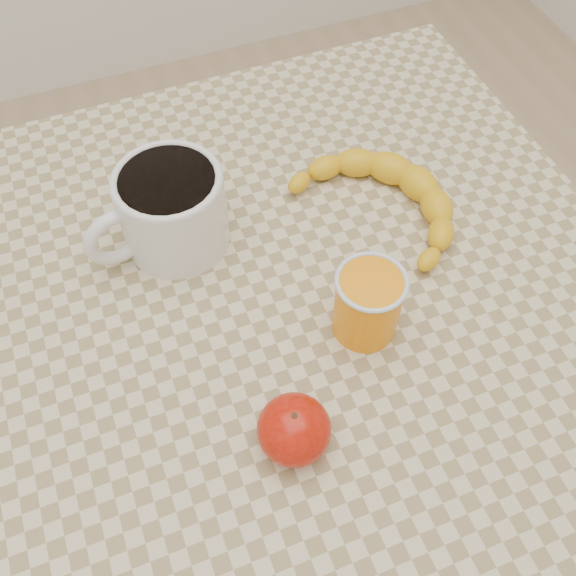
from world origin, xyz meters
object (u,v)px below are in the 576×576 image
object	(u,v)px
orange_juice_glass	(368,303)
banana	(384,201)
coffee_mug	(170,208)
table	(288,337)
apple	(294,430)

from	to	relation	value
orange_juice_glass	banana	size ratio (longest dim) A/B	0.29
coffee_mug	orange_juice_glass	distance (m)	0.25
coffee_mug	orange_juice_glass	world-z (taller)	coffee_mug
table	banana	world-z (taller)	banana
apple	table	bearing A→B (deg)	70.44
orange_juice_glass	apple	distance (m)	0.15
apple	banana	size ratio (longest dim) A/B	0.28
coffee_mug	banana	bearing A→B (deg)	-11.41
apple	banana	xyz separation A→B (m)	(0.21, 0.23, -0.01)
coffee_mug	orange_juice_glass	size ratio (longest dim) A/B	2.08
orange_juice_glass	apple	xyz separation A→B (m)	(-0.12, -0.09, -0.01)
table	banana	bearing A→B (deg)	26.33
table	orange_juice_glass	world-z (taller)	orange_juice_glass
orange_juice_glass	table	bearing A→B (deg)	134.85
table	coffee_mug	distance (m)	0.21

